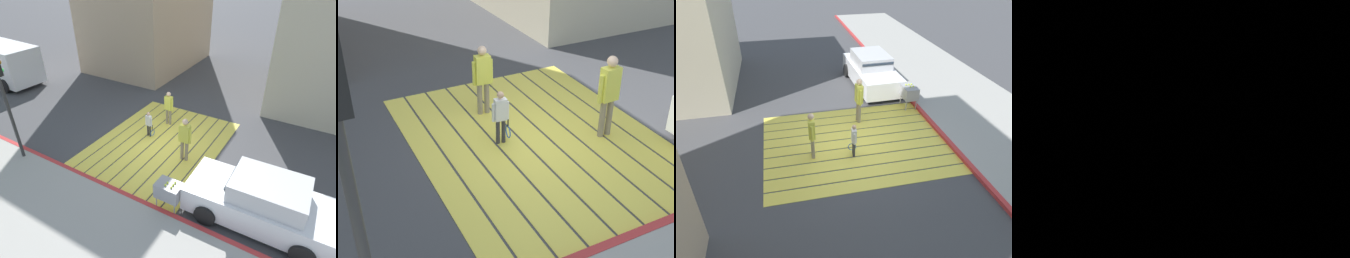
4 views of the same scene
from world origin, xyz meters
The scene contains 11 objects.
ground_plane centered at (0.00, 0.00, 0.00)m, with size 120.00×120.00×0.00m, color #424244.
crosswalk_stripes centered at (0.00, 0.00, 0.01)m, with size 6.40×4.90×0.01m.
sidewalk_west centered at (-5.60, 0.00, 0.06)m, with size 4.80×40.00×0.12m, color #9E9B93.
curb_painted centered at (-3.25, 0.00, 0.07)m, with size 0.16×40.00×0.13m, color #BC3333.
car_parked_near_curb centered at (-2.00, -4.70, 0.73)m, with size 2.06×4.34×1.57m.
van_down_street centered at (1.05, 12.01, 1.28)m, with size 2.55×5.30×2.35m.
traffic_light_corner centered at (-3.58, 4.06, 3.04)m, with size 0.39×0.28×4.24m.
tennis_ball_cart centered at (-2.90, -2.12, 0.70)m, with size 0.56×0.80×1.02m.
pedestrian_adult_lead centered at (-0.49, -1.40, 1.06)m, with size 0.25×0.53×1.81m.
pedestrian_adult_trailing centered at (1.56, 0.49, 0.96)m, with size 0.24×0.48×1.65m.
pedestrian_child_with_racket centered at (0.23, 0.70, 0.66)m, with size 0.28×0.39×1.19m.
Camera 1 is at (-8.44, -5.34, 6.84)m, focal length 30.33 mm.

